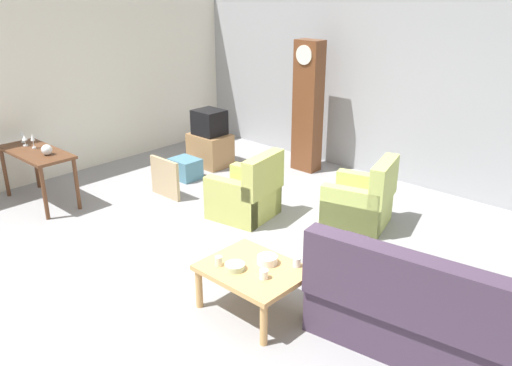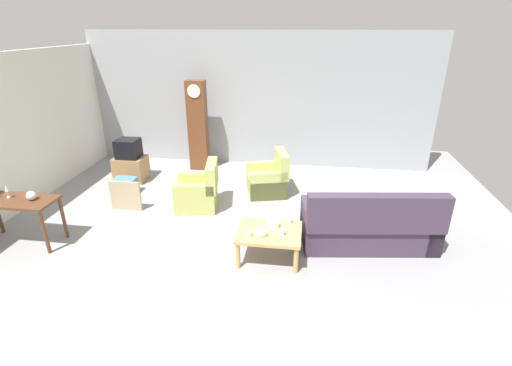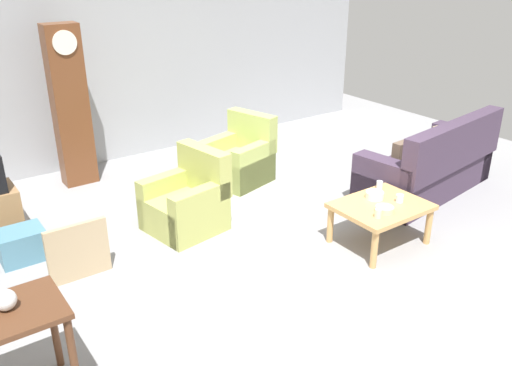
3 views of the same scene
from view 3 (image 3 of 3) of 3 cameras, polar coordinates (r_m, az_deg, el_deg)
ground_plane at (r=6.04m, az=3.49°, el=-5.95°), size 10.40×10.40×0.00m
garage_door_wall at (r=8.47m, az=-12.06°, el=13.72°), size 8.40×0.16×3.20m
couch_floral at (r=7.39m, az=18.04°, el=1.58°), size 2.20×1.15×1.04m
armchair_olive_near at (r=6.17m, az=-7.35°, el=-2.21°), size 0.91×0.88×0.92m
armchair_olive_far at (r=7.42m, az=-1.75°, el=2.50°), size 0.96×0.94×0.92m
coffee_table_wood at (r=5.93m, az=13.17°, el=-2.80°), size 0.96×0.76×0.47m
grandfather_clock at (r=7.53m, az=-19.18°, el=7.69°), size 0.44×0.30×2.14m
framed_picture_leaning at (r=5.49m, az=-18.41°, el=-6.95°), size 0.60×0.05×0.59m
storage_box_blue at (r=6.09m, az=-23.69°, el=-6.04°), size 0.46×0.37×0.33m
glass_dome_cloche at (r=3.96m, az=-25.15°, el=-11.22°), size 0.15×0.15×0.15m
cup_white_porcelain at (r=5.98m, az=15.07°, el=-1.59°), size 0.08×0.08×0.09m
cup_blue_rimmed at (r=6.26m, az=13.03°, el=-0.20°), size 0.07×0.07×0.09m
cup_cream_tall at (r=5.58m, az=12.86°, el=-3.18°), size 0.07×0.07×0.10m
bowl_white_stacked at (r=6.00m, az=12.53°, el=-1.27°), size 0.20×0.20×0.08m
bowl_shallow_green at (r=5.73m, az=13.54°, el=-2.72°), size 0.19×0.19×0.06m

